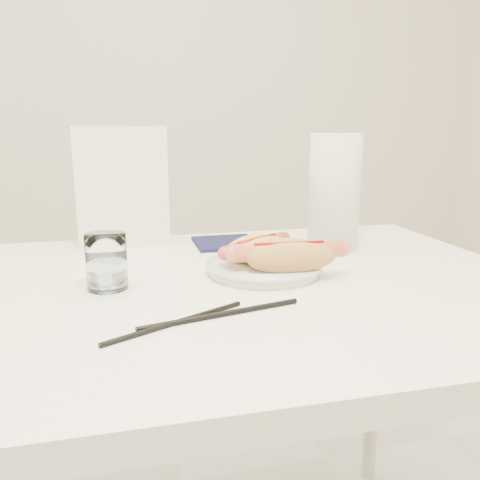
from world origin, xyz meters
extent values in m
cube|color=white|center=(0.00, 0.00, 0.73)|extent=(1.20, 0.80, 0.04)
cylinder|color=silver|center=(0.54, 0.34, 0.35)|extent=(0.04, 0.04, 0.71)
cylinder|color=silver|center=(0.12, 0.03, 0.76)|extent=(0.21, 0.21, 0.02)
ellipsoid|color=#DEB058|center=(0.12, 0.05, 0.79)|extent=(0.13, 0.10, 0.05)
ellipsoid|color=#DEB058|center=(0.10, 0.08, 0.79)|extent=(0.13, 0.10, 0.05)
ellipsoid|color=#DEB058|center=(0.11, 0.06, 0.78)|extent=(0.13, 0.11, 0.03)
cylinder|color=#C74B46|center=(0.11, 0.06, 0.80)|extent=(0.16, 0.12, 0.03)
cylinder|color=#990A05|center=(0.11, 0.06, 0.81)|extent=(0.09, 0.07, 0.01)
ellipsoid|color=tan|center=(0.15, -0.03, 0.79)|extent=(0.16, 0.05, 0.05)
ellipsoid|color=tan|center=(0.15, 0.00, 0.79)|extent=(0.16, 0.05, 0.05)
ellipsoid|color=tan|center=(0.15, -0.01, 0.78)|extent=(0.15, 0.07, 0.03)
cylinder|color=#DD6C4E|center=(0.15, -0.01, 0.80)|extent=(0.20, 0.04, 0.03)
cylinder|color=#990A05|center=(0.15, -0.01, 0.81)|extent=(0.13, 0.02, 0.01)
cylinder|color=white|center=(-0.16, 0.01, 0.80)|extent=(0.07, 0.07, 0.09)
cylinder|color=black|center=(-0.07, -0.17, 0.75)|extent=(0.20, 0.11, 0.01)
cylinder|color=black|center=(0.00, -0.16, 0.75)|extent=(0.24, 0.06, 0.01)
cube|color=white|center=(-0.13, 0.35, 0.88)|extent=(0.20, 0.11, 0.27)
cube|color=#121239|center=(0.10, 0.28, 0.75)|extent=(0.14, 0.14, 0.01)
cylinder|color=silver|center=(0.32, 0.19, 0.88)|extent=(0.12, 0.12, 0.25)
camera|label=1|loc=(-0.13, -0.79, 1.01)|focal=36.49mm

